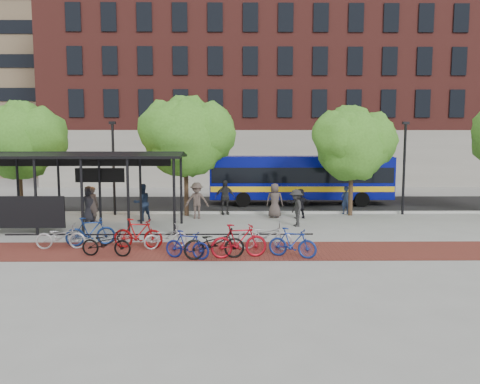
{
  "coord_description": "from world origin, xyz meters",
  "views": [
    {
      "loc": [
        -0.37,
        -22.07,
        4.09
      ],
      "look_at": [
        -0.1,
        0.56,
        1.6
      ],
      "focal_mm": 35.0,
      "sensor_mm": 36.0,
      "label": 1
    }
  ],
  "objects_px": {
    "bike_7": "(187,245)",
    "pedestrian_0": "(89,204)",
    "pedestrian_1": "(93,204)",
    "pedestrian_4": "(225,197)",
    "bus_shelter": "(66,164)",
    "bus": "(300,177)",
    "pedestrian_6": "(275,200)",
    "lamp_post_right": "(404,165)",
    "bike_6": "(166,237)",
    "pedestrian_3": "(197,201)",
    "pedestrian_5": "(300,203)",
    "bike_3": "(91,232)",
    "pedestrian_7": "(345,200)",
    "tree_a": "(20,138)",
    "bike_5": "(138,234)",
    "bike_10": "(265,235)",
    "pedestrian_9": "(296,208)",
    "bike_2": "(61,236)",
    "bike_4": "(106,243)",
    "tree_c": "(353,141)",
    "tree_b": "(188,134)",
    "bike_11": "(292,243)",
    "bike_9": "(239,241)",
    "bike_8": "(214,243)",
    "lamp_post_left": "(114,165)",
    "pedestrian_2": "(142,202)"
  },
  "relations": [
    {
      "from": "tree_c",
      "to": "pedestrian_4",
      "type": "xyz_separation_m",
      "value": [
        -7.0,
        0.36,
        -3.1
      ]
    },
    {
      "from": "lamp_post_right",
      "to": "pedestrian_7",
      "type": "height_order",
      "value": "lamp_post_right"
    },
    {
      "from": "tree_c",
      "to": "bike_5",
      "type": "bearing_deg",
      "value": -142.1
    },
    {
      "from": "pedestrian_1",
      "to": "pedestrian_6",
      "type": "height_order",
      "value": "pedestrian_6"
    },
    {
      "from": "tree_a",
      "to": "bus_shelter",
      "type": "bearing_deg",
      "value": -45.4
    },
    {
      "from": "pedestrian_9",
      "to": "bike_2",
      "type": "bearing_deg",
      "value": -71.07
    },
    {
      "from": "lamp_post_right",
      "to": "pedestrian_3",
      "type": "height_order",
      "value": "lamp_post_right"
    },
    {
      "from": "bike_4",
      "to": "pedestrian_7",
      "type": "xyz_separation_m",
      "value": [
        10.76,
        9.55,
        0.31
      ]
    },
    {
      "from": "pedestrian_1",
      "to": "bike_11",
      "type": "bearing_deg",
      "value": 171.0
    },
    {
      "from": "pedestrian_1",
      "to": "pedestrian_2",
      "type": "height_order",
      "value": "pedestrian_2"
    },
    {
      "from": "bus_shelter",
      "to": "bus",
      "type": "xyz_separation_m",
      "value": [
        11.98,
        8.32,
        -1.22
      ]
    },
    {
      "from": "bike_10",
      "to": "pedestrian_0",
      "type": "distance_m",
      "value": 10.46
    },
    {
      "from": "tree_c",
      "to": "bike_3",
      "type": "height_order",
      "value": "tree_c"
    },
    {
      "from": "bike_2",
      "to": "pedestrian_7",
      "type": "relative_size",
      "value": 1.18
    },
    {
      "from": "lamp_post_left",
      "to": "bike_11",
      "type": "bearing_deg",
      "value": -47.94
    },
    {
      "from": "lamp_post_right",
      "to": "pedestrian_2",
      "type": "distance_m",
      "value": 14.35
    },
    {
      "from": "bike_11",
      "to": "pedestrian_0",
      "type": "relative_size",
      "value": 0.95
    },
    {
      "from": "bike_5",
      "to": "bike_6",
      "type": "height_order",
      "value": "bike_5"
    },
    {
      "from": "bus_shelter",
      "to": "tree_a",
      "type": "relative_size",
      "value": 1.72
    },
    {
      "from": "bike_7",
      "to": "pedestrian_0",
      "type": "xyz_separation_m",
      "value": [
        -5.67,
        7.5,
        0.42
      ]
    },
    {
      "from": "pedestrian_3",
      "to": "pedestrian_6",
      "type": "height_order",
      "value": "pedestrian_3"
    },
    {
      "from": "bike_7",
      "to": "bike_10",
      "type": "bearing_deg",
      "value": -44.7
    },
    {
      "from": "bike_6",
      "to": "pedestrian_5",
      "type": "relative_size",
      "value": 1.07
    },
    {
      "from": "pedestrian_3",
      "to": "pedestrian_5",
      "type": "xyz_separation_m",
      "value": [
        5.45,
        -0.0,
        -0.16
      ]
    },
    {
      "from": "tree_a",
      "to": "bike_5",
      "type": "relative_size",
      "value": 3.24
    },
    {
      "from": "tree_c",
      "to": "bike_7",
      "type": "bearing_deg",
      "value": -130.44
    },
    {
      "from": "bike_8",
      "to": "pedestrian_3",
      "type": "bearing_deg",
      "value": -2.85
    },
    {
      "from": "lamp_post_right",
      "to": "bike_6",
      "type": "xyz_separation_m",
      "value": [
        -12.0,
        -8.11,
        -2.3
      ]
    },
    {
      "from": "pedestrian_0",
      "to": "pedestrian_3",
      "type": "bearing_deg",
      "value": -26.74
    },
    {
      "from": "pedestrian_1",
      "to": "pedestrian_4",
      "type": "xyz_separation_m",
      "value": [
        6.58,
        2.39,
        0.06
      ]
    },
    {
      "from": "tree_b",
      "to": "pedestrian_5",
      "type": "xyz_separation_m",
      "value": [
        6.0,
        -1.02,
        -3.67
      ]
    },
    {
      "from": "lamp_post_left",
      "to": "pedestrian_3",
      "type": "height_order",
      "value": "lamp_post_left"
    },
    {
      "from": "pedestrian_5",
      "to": "tree_b",
      "type": "bearing_deg",
      "value": -32.75
    },
    {
      "from": "pedestrian_7",
      "to": "pedestrian_3",
      "type": "bearing_deg",
      "value": -18.89
    },
    {
      "from": "bike_3",
      "to": "pedestrian_7",
      "type": "xyz_separation_m",
      "value": [
        11.83,
        7.86,
        0.22
      ]
    },
    {
      "from": "bike_2",
      "to": "pedestrian_4",
      "type": "distance_m",
      "value": 10.29
    },
    {
      "from": "tree_b",
      "to": "bike_7",
      "type": "xyz_separation_m",
      "value": [
        0.89,
        -9.51,
        -3.96
      ]
    },
    {
      "from": "bike_5",
      "to": "pedestrian_6",
      "type": "xyz_separation_m",
      "value": [
        5.82,
        7.13,
        0.35
      ]
    },
    {
      "from": "bike_4",
      "to": "bike_8",
      "type": "bearing_deg",
      "value": -89.24
    },
    {
      "from": "tree_a",
      "to": "pedestrian_5",
      "type": "distance_m",
      "value": 15.43
    },
    {
      "from": "pedestrian_7",
      "to": "tree_b",
      "type": "bearing_deg",
      "value": -26.06
    },
    {
      "from": "bike_5",
      "to": "bike_9",
      "type": "height_order",
      "value": "bike_9"
    },
    {
      "from": "bike_4",
      "to": "pedestrian_7",
      "type": "distance_m",
      "value": 14.39
    },
    {
      "from": "tree_a",
      "to": "pedestrian_6",
      "type": "height_order",
      "value": "tree_a"
    },
    {
      "from": "bus",
      "to": "bike_4",
      "type": "distance_m",
      "value": 16.23
    },
    {
      "from": "tree_c",
      "to": "pedestrian_1",
      "type": "height_order",
      "value": "tree_c"
    },
    {
      "from": "lamp_post_right",
      "to": "bike_5",
      "type": "distance_m",
      "value": 15.53
    },
    {
      "from": "bike_6",
      "to": "bike_11",
      "type": "xyz_separation_m",
      "value": [
        4.66,
        -1.49,
        0.08
      ]
    },
    {
      "from": "lamp_post_left",
      "to": "pedestrian_5",
      "type": "bearing_deg",
      "value": -7.15
    },
    {
      "from": "bus_shelter",
      "to": "pedestrian_7",
      "type": "height_order",
      "value": "bus_shelter"
    }
  ]
}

